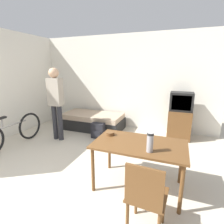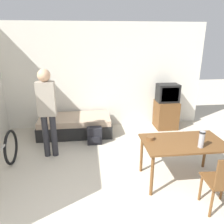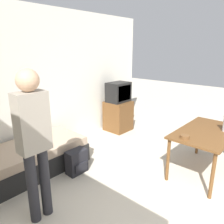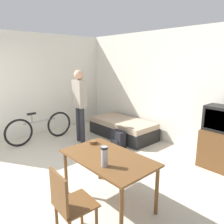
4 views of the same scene
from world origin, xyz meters
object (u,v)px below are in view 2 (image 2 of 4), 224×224
at_px(dining_table, 183,146).
at_px(thermos_flask, 202,139).
at_px(daybed, 75,125).
at_px(tv, 166,108).
at_px(person_standing, 47,107).
at_px(mate_bowl, 150,138).
at_px(wooden_chair, 224,181).
at_px(backpack, 94,136).
at_px(bicycle, 1,162).

xyz_separation_m(dining_table, thermos_flask, (0.18, -0.21, 0.23)).
bearing_deg(daybed, tv, 3.59).
relative_size(daybed, thermos_flask, 6.83).
distance_m(person_standing, mate_bowl, 2.05).
bearing_deg(dining_table, wooden_chair, -72.93).
bearing_deg(thermos_flask, daybed, 130.85).
distance_m(dining_table, backpack, 2.11).
xyz_separation_m(bicycle, thermos_flask, (3.18, -0.56, 0.52)).
distance_m(wooden_chair, thermos_flask, 0.67).
relative_size(wooden_chair, bicycle, 0.52).
bearing_deg(tv, daybed, -176.41).
height_order(wooden_chair, person_standing, person_standing).
height_order(wooden_chair, bicycle, wooden_chair).
distance_m(tv, mate_bowl, 2.41).
bearing_deg(wooden_chair, daybed, 125.67).
relative_size(wooden_chair, person_standing, 0.50).
xyz_separation_m(wooden_chair, bicycle, (-3.25, 1.13, -0.16)).
bearing_deg(backpack, mate_bowl, -57.52).
bearing_deg(tv, mate_bowl, -116.39).
relative_size(thermos_flask, backpack, 0.66).
height_order(tv, mate_bowl, tv).
height_order(dining_table, wooden_chair, wooden_chair).
relative_size(person_standing, mate_bowl, 13.75).
distance_m(wooden_chair, bicycle, 3.44).
height_order(dining_table, person_standing, person_standing).
bearing_deg(person_standing, wooden_chair, -36.30).
xyz_separation_m(bicycle, person_standing, (0.71, 0.74, 0.70)).
bearing_deg(person_standing, backpack, 25.51).
distance_m(daybed, bicycle, 2.13).
bearing_deg(mate_bowl, person_standing, 151.99).
distance_m(daybed, tv, 2.43).
xyz_separation_m(tv, backpack, (-1.95, -0.76, -0.35)).
xyz_separation_m(dining_table, backpack, (-1.39, 1.52, -0.44)).
height_order(tv, dining_table, tv).
distance_m(tv, wooden_chair, 3.08).
bearing_deg(dining_table, mate_bowl, 165.01).
xyz_separation_m(daybed, person_standing, (-0.45, -1.05, 0.82)).
height_order(thermos_flask, mate_bowl, thermos_flask).
relative_size(daybed, dining_table, 1.35).
bearing_deg(tv, thermos_flask, -98.56).
height_order(tv, wooden_chair, tv).
height_order(mate_bowl, backpack, mate_bowl).
xyz_separation_m(dining_table, person_standing, (-2.30, 1.09, 0.41)).
xyz_separation_m(wooden_chair, person_standing, (-2.54, 1.87, 0.54)).
xyz_separation_m(bicycle, mate_bowl, (2.49, -0.21, 0.40)).
height_order(tv, bicycle, tv).
bearing_deg(dining_table, thermos_flask, -50.04).
bearing_deg(bicycle, wooden_chair, -19.16).
bearing_deg(tv, dining_table, -103.60).
xyz_separation_m(wooden_chair, backpack, (-1.63, 2.30, -0.31)).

